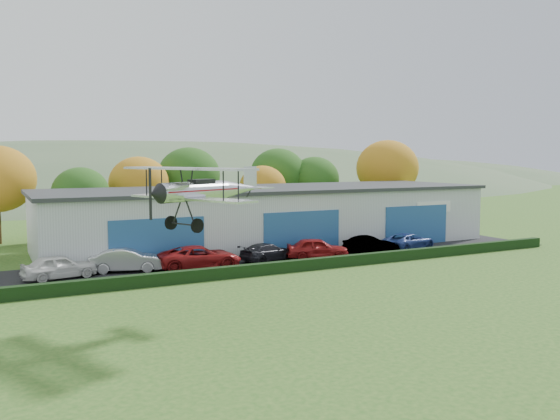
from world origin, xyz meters
name	(u,v)px	position (x,y,z in m)	size (l,w,h in m)	color
ground	(447,338)	(0.00, 0.00, 0.00)	(300.00, 300.00, 0.00)	#29581B
apron	(286,258)	(3.00, 21.00, 0.03)	(48.00, 9.00, 0.05)	black
hedge	(317,264)	(3.00, 16.20, 0.40)	(46.00, 0.60, 0.80)	black
hangar	(270,216)	(5.00, 27.98, 2.66)	(40.60, 12.60, 5.30)	#B2B7BC
tree_belt	(183,180)	(0.85, 40.62, 5.61)	(75.70, 13.22, 10.12)	#3D2614
distant_hills	(47,239)	(-4.38, 140.00, -13.05)	(430.00, 196.00, 56.00)	#4C6642
car_0	(59,267)	(-13.85, 20.97, 0.85)	(1.90, 4.71, 1.61)	silver
car_1	(127,260)	(-9.42, 21.28, 0.87)	(1.74, 5.00, 1.65)	silver
car_2	(200,257)	(-4.47, 20.06, 0.87)	(2.72, 5.89, 1.64)	maroon
car_3	(267,252)	(1.15, 20.63, 0.73)	(1.91, 4.70, 1.36)	black
car_4	(317,248)	(5.00, 19.56, 0.88)	(1.96, 4.87, 1.66)	maroon
car_5	(371,245)	(10.09, 19.49, 0.79)	(1.57, 4.51, 1.49)	gray
car_6	(409,241)	(14.32, 19.82, 0.77)	(2.40, 5.20, 1.45)	navy
biplane	(203,189)	(-8.50, 7.88, 6.46)	(7.13, 7.90, 3.01)	silver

